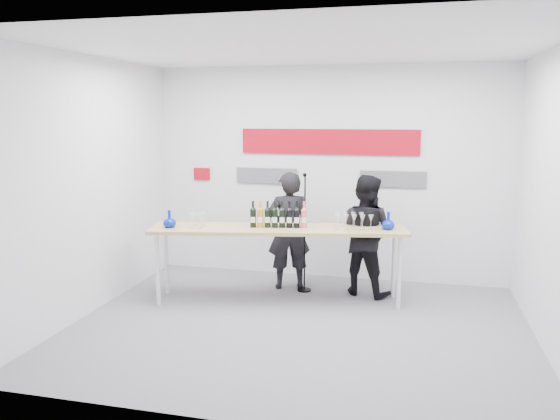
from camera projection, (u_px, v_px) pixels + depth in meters
The scene contains 12 objects.
ground at pixel (299, 327), 6.06m from camera, with size 5.00×5.00×0.00m, color slate.
back_wall at pixel (328, 174), 7.71m from camera, with size 5.00×0.04×3.00m, color silver.
signage at pixel (324, 152), 7.65m from camera, with size 3.38×0.02×0.79m.
tasting_table at pixel (278, 233), 6.75m from camera, with size 3.22×1.22×0.95m.
wine_bottles at pixel (278, 214), 6.72m from camera, with size 0.71×0.21×0.33m.
decanter_left at pixel (169, 219), 6.74m from camera, with size 0.16×0.16×0.21m, color #081A96, non-canonical shape.
decanter_right at pixel (388, 221), 6.61m from camera, with size 0.16×0.16×0.21m, color #081A96, non-canonical shape.
glasses_left at pixel (198, 220), 6.77m from camera, with size 0.19×0.24×0.18m.
glasses_right at pixel (352, 221), 6.68m from camera, with size 0.49×0.28×0.18m.
presenter_left at pixel (289, 231), 7.29m from camera, with size 0.58×0.38×1.59m, color black.
presenter_right at pixel (364, 235), 7.06m from camera, with size 0.76×0.59×1.57m, color black.
mic_stand at pixel (304, 256), 7.22m from camera, with size 0.18×0.18×1.59m.
Camera 1 is at (1.16, -5.63, 2.33)m, focal length 35.00 mm.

